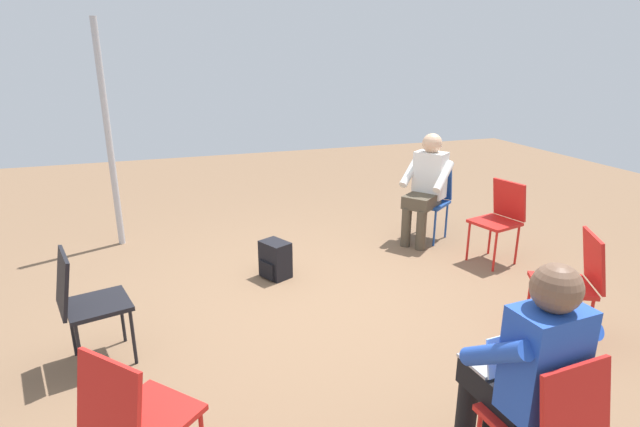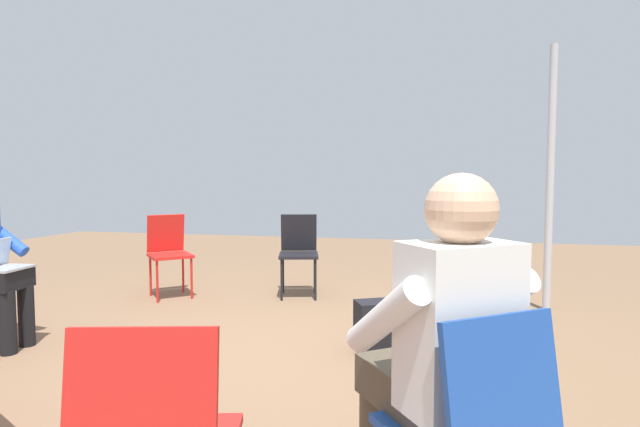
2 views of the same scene
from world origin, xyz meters
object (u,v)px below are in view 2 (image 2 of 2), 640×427
(chair_north, at_px, (299,248))
(chair_northwest, at_px, (169,249))
(chair_southeast, at_px, (474,426))
(backpack_near_laptop_user, at_px, (376,329))
(person_in_white, at_px, (440,343))

(chair_north, xyz_separation_m, chair_northwest, (-1.32, -0.33, 0.00))
(chair_north, distance_m, chair_northwest, 1.36)
(chair_southeast, relative_size, backpack_near_laptop_user, 2.36)
(chair_northwest, bearing_deg, person_in_white, 89.20)
(person_in_white, distance_m, backpack_near_laptop_user, 1.97)
(chair_northwest, distance_m, backpack_near_laptop_user, 2.62)
(person_in_white, height_order, backpack_near_laptop_user, person_in_white)
(chair_southeast, xyz_separation_m, chair_north, (-1.48, 3.54, 0.00))
(chair_southeast, height_order, chair_north, same)
(chair_north, xyz_separation_m, person_in_white, (1.38, -3.40, 0.20))
(chair_north, bearing_deg, chair_northwest, -0.17)
(chair_southeast, relative_size, person_in_white, 0.69)
(person_in_white, xyz_separation_m, backpack_near_laptop_user, (-0.40, 1.85, -0.54))
(chair_northwest, distance_m, person_in_white, 4.09)
(person_in_white, relative_size, backpack_near_laptop_user, 3.44)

